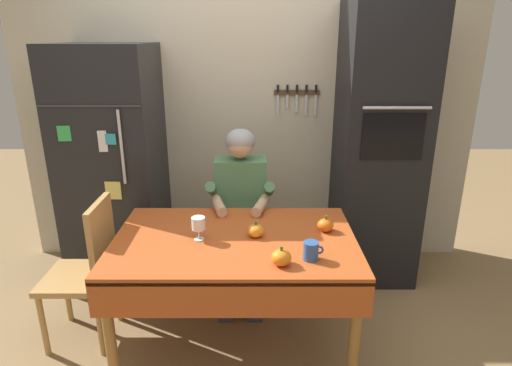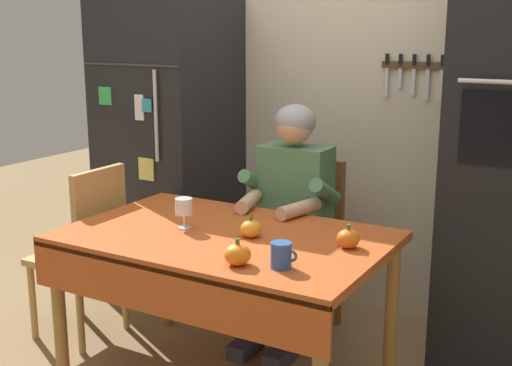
% 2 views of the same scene
% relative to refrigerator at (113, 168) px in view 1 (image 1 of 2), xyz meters
% --- Properties ---
extents(ground_plane, '(10.00, 10.00, 0.00)m').
position_rel_refrigerator_xyz_m(ground_plane, '(0.95, -0.96, -0.90)').
color(ground_plane, '#93754C').
rests_on(ground_plane, ground).
extents(back_wall_assembly, '(3.70, 0.13, 2.60)m').
position_rel_refrigerator_xyz_m(back_wall_assembly, '(1.00, 0.39, 0.40)').
color(back_wall_assembly, beige).
rests_on(back_wall_assembly, ground).
extents(refrigerator, '(0.68, 0.71, 1.80)m').
position_rel_refrigerator_xyz_m(refrigerator, '(0.00, 0.00, 0.00)').
color(refrigerator, black).
rests_on(refrigerator, ground).
extents(wall_oven, '(0.60, 0.64, 2.10)m').
position_rel_refrigerator_xyz_m(wall_oven, '(2.00, 0.04, 0.15)').
color(wall_oven, black).
rests_on(wall_oven, ground).
extents(dining_table, '(1.40, 0.90, 0.74)m').
position_rel_refrigerator_xyz_m(dining_table, '(0.95, -0.88, -0.24)').
color(dining_table, '#9E6B33').
rests_on(dining_table, ground).
extents(chair_behind_person, '(0.40, 0.40, 0.93)m').
position_rel_refrigerator_xyz_m(chair_behind_person, '(0.97, -0.09, -0.39)').
color(chair_behind_person, brown).
rests_on(chair_behind_person, ground).
extents(seated_person, '(0.47, 0.55, 1.25)m').
position_rel_refrigerator_xyz_m(seated_person, '(0.97, -0.28, -0.16)').
color(seated_person, '#38384C').
rests_on(seated_person, ground).
extents(chair_left_side, '(0.40, 0.40, 0.93)m').
position_rel_refrigerator_xyz_m(chair_left_side, '(0.05, -0.79, -0.39)').
color(chair_left_side, tan).
rests_on(chair_left_side, ground).
extents(coffee_mug, '(0.11, 0.08, 0.10)m').
position_rel_refrigerator_xyz_m(coffee_mug, '(1.36, -1.11, -0.11)').
color(coffee_mug, '#2D569E').
rests_on(coffee_mug, dining_table).
extents(wine_glass, '(0.08, 0.08, 0.14)m').
position_rel_refrigerator_xyz_m(wine_glass, '(0.75, -0.89, -0.06)').
color(wine_glass, white).
rests_on(wine_glass, dining_table).
extents(pumpkin_large, '(0.10, 0.10, 0.11)m').
position_rel_refrigerator_xyz_m(pumpkin_large, '(1.20, -1.17, -0.12)').
color(pumpkin_large, orange).
rests_on(pumpkin_large, dining_table).
extents(pumpkin_medium, '(0.09, 0.09, 0.10)m').
position_rel_refrigerator_xyz_m(pumpkin_medium, '(1.49, -0.77, -0.12)').
color(pumpkin_medium, orange).
rests_on(pumpkin_medium, dining_table).
extents(pumpkin_small, '(0.09, 0.09, 0.10)m').
position_rel_refrigerator_xyz_m(pumpkin_small, '(1.07, -0.85, -0.12)').
color(pumpkin_small, orange).
rests_on(pumpkin_small, dining_table).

